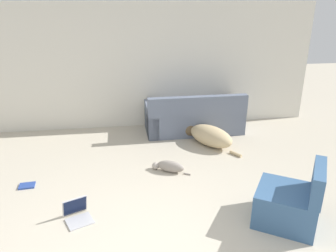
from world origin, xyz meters
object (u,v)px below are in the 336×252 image
object	(u,v)px
couch	(194,118)
side_chair	(290,203)
dog	(207,135)
book_blue	(27,186)
cat	(169,166)
laptop_open	(77,212)

from	to	relation	value
couch	side_chair	size ratio (longest dim) A/B	2.06
dog	side_chair	size ratio (longest dim) A/B	1.38
couch	book_blue	xyz separation A→B (m)	(-2.76, -1.69, -0.26)
couch	cat	bearing A→B (deg)	64.14
cat	couch	bearing A→B (deg)	-86.86
dog	laptop_open	distance (m)	2.83
laptop_open	book_blue	distance (m)	1.14
book_blue	side_chair	distance (m)	3.48
dog	laptop_open	size ratio (longest dim) A/B	3.09
cat	laptop_open	distance (m)	1.59
laptop_open	cat	bearing A→B (deg)	14.28
dog	cat	xyz separation A→B (m)	(-0.83, -0.94, -0.09)
side_chair	laptop_open	bearing A→B (deg)	-66.66
cat	book_blue	size ratio (longest dim) A/B	2.57
cat	book_blue	bearing A→B (deg)	32.27
couch	cat	distance (m)	1.72
couch	side_chair	xyz separation A→B (m)	(0.48, -2.95, -0.02)
laptop_open	book_blue	size ratio (longest dim) A/B	1.82
dog	side_chair	distance (m)	2.37
cat	side_chair	xyz separation A→B (m)	(1.20, -1.40, 0.18)
side_chair	couch	bearing A→B (deg)	-137.54
book_blue	side_chair	xyz separation A→B (m)	(3.24, -1.26, 0.25)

